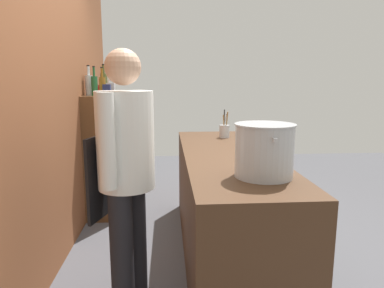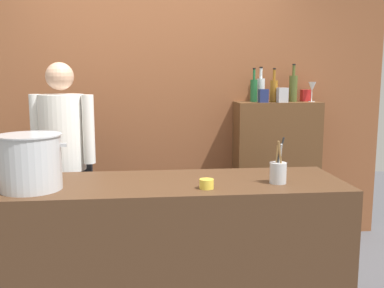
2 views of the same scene
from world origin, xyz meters
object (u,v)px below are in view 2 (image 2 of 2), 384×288
(spice_tin_navy, at_px, (263,96))
(stockpot_large, at_px, (30,162))
(wine_bottle_green, at_px, (254,90))
(spice_tin_red, at_px, (305,95))
(utensil_crock, at_px, (278,172))
(spice_tin_silver, at_px, (282,95))
(wine_bottle_olive, at_px, (293,88))
(chef, at_px, (64,153))
(wine_bottle_amber, at_px, (274,90))
(wine_bottle_clear, at_px, (261,89))
(wine_glass_tall, at_px, (312,88))
(butter_jar, at_px, (207,184))

(spice_tin_navy, bearing_deg, stockpot_large, -144.62)
(wine_bottle_green, bearing_deg, spice_tin_red, 4.44)
(utensil_crock, xyz_separation_m, spice_tin_red, (0.67, 1.37, 0.41))
(utensil_crock, relative_size, spice_tin_navy, 2.46)
(stockpot_large, relative_size, spice_tin_silver, 3.27)
(wine_bottle_green, relative_size, wine_bottle_olive, 0.89)
(chef, relative_size, wine_bottle_amber, 5.51)
(wine_bottle_olive, relative_size, wine_bottle_clear, 1.08)
(spice_tin_navy, relative_size, spice_tin_silver, 0.91)
(wine_glass_tall, bearing_deg, spice_tin_silver, -166.05)
(chef, bearing_deg, wine_bottle_green, -144.00)
(stockpot_large, xyz_separation_m, wine_bottle_green, (1.65, 1.33, 0.37))
(chef, xyz_separation_m, spice_tin_silver, (1.84, 0.36, 0.43))
(spice_tin_navy, bearing_deg, wine_bottle_clear, 82.70)
(butter_jar, xyz_separation_m, spice_tin_silver, (0.85, 1.29, 0.46))
(butter_jar, relative_size, spice_tin_silver, 0.66)
(utensil_crock, distance_m, butter_jar, 0.47)
(butter_jar, distance_m, spice_tin_navy, 1.54)
(chef, distance_m, wine_bottle_clear, 1.85)
(chef, height_order, spice_tin_silver, chef)
(wine_bottle_green, bearing_deg, chef, -163.10)
(wine_bottle_olive, bearing_deg, wine_bottle_clear, 158.51)
(wine_bottle_green, distance_m, spice_tin_red, 0.50)
(stockpot_large, relative_size, wine_bottle_amber, 1.41)
(wine_bottle_olive, height_order, spice_tin_navy, wine_bottle_olive)
(spice_tin_silver, bearing_deg, wine_bottle_green, 150.63)
(wine_glass_tall, distance_m, spice_tin_red, 0.12)
(wine_bottle_amber, distance_m, spice_tin_silver, 0.11)
(wine_bottle_olive, distance_m, spice_tin_silver, 0.17)
(wine_glass_tall, bearing_deg, chef, -168.46)
(butter_jar, relative_size, wine_bottle_clear, 0.27)
(utensil_crock, height_order, spice_tin_red, spice_tin_red)
(butter_jar, bearing_deg, spice_tin_silver, 56.47)
(utensil_crock, xyz_separation_m, wine_bottle_green, (0.17, 1.33, 0.46))
(stockpot_large, distance_m, wine_bottle_green, 2.15)
(utensil_crock, height_order, wine_bottle_green, wine_bottle_green)
(utensil_crock, relative_size, wine_bottle_olive, 0.85)
(chef, bearing_deg, wine_glass_tall, -149.36)
(wine_bottle_amber, xyz_separation_m, wine_bottle_green, (-0.17, 0.05, 0.00))
(utensil_crock, bearing_deg, spice_tin_navy, 79.43)
(chef, relative_size, stockpot_large, 3.92)
(wine_bottle_amber, height_order, wine_bottle_green, wine_bottle_green)
(chef, relative_size, wine_bottle_clear, 5.27)
(wine_bottle_olive, xyz_separation_m, wine_bottle_clear, (-0.27, 0.11, -0.01))
(stockpot_large, bearing_deg, spice_tin_navy, 35.38)
(stockpot_large, relative_size, utensil_crock, 1.47)
(wine_bottle_clear, bearing_deg, chef, -161.62)
(wine_bottle_green, distance_m, wine_bottle_olive, 0.36)
(wine_bottle_green, bearing_deg, wine_bottle_clear, 41.66)
(wine_bottle_green, height_order, wine_bottle_clear, wine_bottle_clear)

